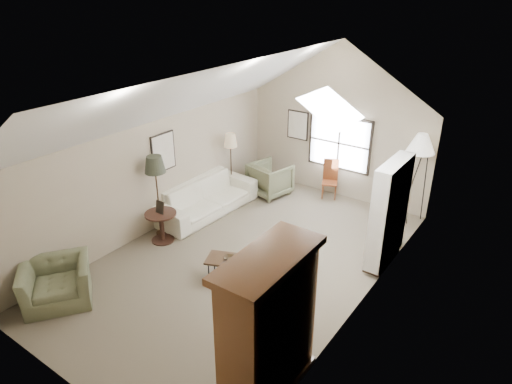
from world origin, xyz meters
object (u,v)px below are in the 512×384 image
Objects in this scene: coffee_table at (230,269)px; sofa at (206,197)px; armoire at (268,326)px; side_table at (162,227)px; side_chair at (330,179)px; armchair_far at (270,179)px; armchair_near at (57,283)px.

sofa is at bearing 139.79° from coffee_table.
side_table is (-4.13, 1.97, -0.76)m from armoire.
side_chair is (2.08, 2.53, 0.10)m from sofa.
armoire is 2.51× the size of coffee_table.
armchair_far is at bearing 123.39° from armoire.
armchair_near reaches higher than coffee_table.
armchair_far is (0.70, 1.78, 0.04)m from sofa.
armchair_far is at bearing -18.35° from sofa.
armchair_near is at bearing 96.77° from armchair_far.
armoire is at bearing -127.15° from sofa.
armchair_near is at bearing -175.76° from sofa.
side_chair reaches higher than armchair_near.
side_table is 4.58m from side_chair.
armchair_near is 2.54m from side_table.
side_chair is at bearing 109.35° from armoire.
armchair_near is at bearing -132.77° from coffee_table.
coffee_table is at bearing -127.13° from sofa.
side_chair is (1.98, 4.13, 0.16)m from side_table.
side_chair is at bearing -36.43° from sofa.
sofa reaches higher than side_table.
coffee_table is (1.50, -3.63, -0.21)m from armchair_far.
armchair_far is at bearing -175.61° from side_chair.
coffee_table is (2.11, 2.28, -0.15)m from armchair_near.
side_table is (0.02, 2.54, -0.03)m from armchair_near.
armoire is at bearing -94.63° from side_chair.
coffee_table is 4.39m from side_chair.
side_chair is at bearing -138.94° from armchair_far.
armchair_far is 3.94m from coffee_table.
armchair_near is 1.32× the size of coffee_table.
armchair_near is 1.15× the size of side_chair.
coffee_table is at bearing 139.75° from armoire.
armchair_near reaches higher than side_table.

